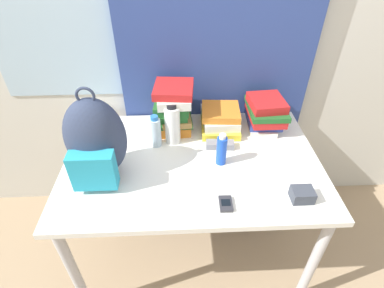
% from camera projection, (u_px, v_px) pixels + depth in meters
% --- Properties ---
extents(wall_back, '(6.00, 0.06, 2.50)m').
position_uv_depth(wall_back, '(187.00, 33.00, 1.65)').
color(wall_back, beige).
rests_on(wall_back, ground_plane).
extents(curtain_blue, '(1.11, 0.04, 2.50)m').
position_uv_depth(curtain_blue, '(218.00, 36.00, 1.62)').
color(curtain_blue, navy).
rests_on(curtain_blue, ground_plane).
extents(desk, '(1.31, 0.86, 0.77)m').
position_uv_depth(desk, '(192.00, 171.00, 1.60)').
color(desk, silver).
rests_on(desk, ground_plane).
extents(backpack, '(0.28, 0.27, 0.46)m').
position_uv_depth(backpack, '(96.00, 141.00, 1.35)').
color(backpack, '#2D3851').
rests_on(backpack, desk).
extents(book_stack_left, '(0.23, 0.29, 0.28)m').
position_uv_depth(book_stack_left, '(173.00, 108.00, 1.68)').
color(book_stack_left, orange).
rests_on(book_stack_left, desk).
extents(book_stack_center, '(0.23, 0.28, 0.13)m').
position_uv_depth(book_stack_center, '(220.00, 119.00, 1.74)').
color(book_stack_center, yellow).
rests_on(book_stack_center, desk).
extents(book_stack_right, '(0.21, 0.27, 0.19)m').
position_uv_depth(book_stack_right, '(265.00, 113.00, 1.72)').
color(book_stack_right, silver).
rests_on(book_stack_right, desk).
extents(water_bottle, '(0.06, 0.06, 0.19)m').
position_uv_depth(water_bottle, '(155.00, 132.00, 1.59)').
color(water_bottle, silver).
rests_on(water_bottle, desk).
extents(sports_bottle, '(0.08, 0.08, 0.24)m').
position_uv_depth(sports_bottle, '(172.00, 124.00, 1.60)').
color(sports_bottle, white).
rests_on(sports_bottle, desk).
extents(sunscreen_bottle, '(0.05, 0.05, 0.18)m').
position_uv_depth(sunscreen_bottle, '(222.00, 150.00, 1.48)').
color(sunscreen_bottle, blue).
rests_on(sunscreen_bottle, desk).
extents(cell_phone, '(0.06, 0.09, 0.02)m').
position_uv_depth(cell_phone, '(226.00, 204.00, 1.30)').
color(cell_phone, '#2D2D33').
rests_on(cell_phone, desk).
extents(sunglasses_case, '(0.15, 0.07, 0.04)m').
position_uv_depth(sunglasses_case, '(220.00, 145.00, 1.61)').
color(sunglasses_case, gray).
rests_on(sunglasses_case, desk).
extents(camera_pouch, '(0.10, 0.08, 0.06)m').
position_uv_depth(camera_pouch, '(302.00, 195.00, 1.32)').
color(camera_pouch, '#383D47').
rests_on(camera_pouch, desk).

